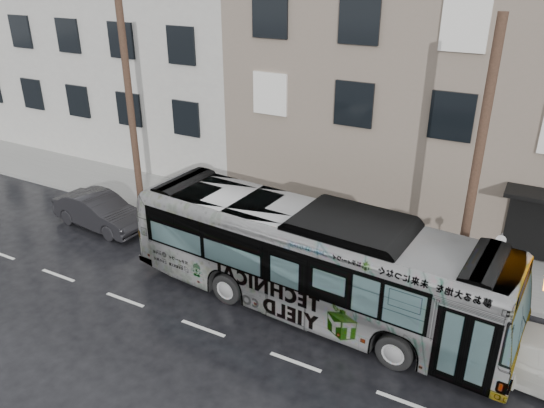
{
  "coord_description": "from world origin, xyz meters",
  "views": [
    {
      "loc": [
        8.23,
        -13.21,
        10.43
      ],
      "look_at": [
        -0.27,
        2.5,
        2.18
      ],
      "focal_mm": 35.0,
      "sensor_mm": 36.0,
      "label": 1
    }
  ],
  "objects_px": {
    "utility_pole_front": "(477,166)",
    "dark_sedan": "(100,211)",
    "sign_post": "(496,266)",
    "utility_pole_rear": "(131,110)",
    "bus": "(313,260)"
  },
  "relations": [
    {
      "from": "utility_pole_front",
      "to": "dark_sedan",
      "type": "relative_size",
      "value": 2.03
    },
    {
      "from": "utility_pole_front",
      "to": "sign_post",
      "type": "bearing_deg",
      "value": 0.0
    },
    {
      "from": "utility_pole_front",
      "to": "utility_pole_rear",
      "type": "bearing_deg",
      "value": 180.0
    },
    {
      "from": "sign_post",
      "to": "dark_sedan",
      "type": "xyz_separation_m",
      "value": [
        -15.45,
        -2.15,
        -0.62
      ]
    },
    {
      "from": "bus",
      "to": "utility_pole_rear",
      "type": "bearing_deg",
      "value": 76.75
    },
    {
      "from": "bus",
      "to": "dark_sedan",
      "type": "xyz_separation_m",
      "value": [
        -10.31,
        0.96,
        -1.03
      ]
    },
    {
      "from": "sign_post",
      "to": "bus",
      "type": "xyz_separation_m",
      "value": [
        -5.14,
        -3.11,
        0.41
      ]
    },
    {
      "from": "utility_pole_rear",
      "to": "sign_post",
      "type": "height_order",
      "value": "utility_pole_rear"
    },
    {
      "from": "dark_sedan",
      "to": "utility_pole_rear",
      "type": "bearing_deg",
      "value": -4.19
    },
    {
      "from": "utility_pole_rear",
      "to": "bus",
      "type": "bearing_deg",
      "value": -17.36
    },
    {
      "from": "sign_post",
      "to": "dark_sedan",
      "type": "height_order",
      "value": "sign_post"
    },
    {
      "from": "dark_sedan",
      "to": "utility_pole_front",
      "type": "bearing_deg",
      "value": -76.39
    },
    {
      "from": "utility_pole_front",
      "to": "bus",
      "type": "xyz_separation_m",
      "value": [
        -4.04,
        -3.11,
        -2.89
      ]
    },
    {
      "from": "utility_pole_rear",
      "to": "dark_sedan",
      "type": "distance_m",
      "value": 4.48
    },
    {
      "from": "utility_pole_front",
      "to": "utility_pole_rear",
      "type": "xyz_separation_m",
      "value": [
        -14.0,
        0.0,
        0.0
      ]
    }
  ]
}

